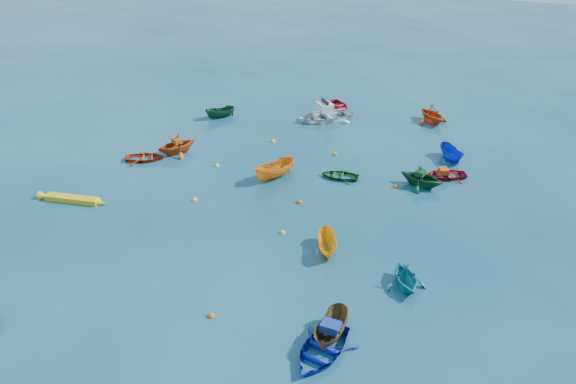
% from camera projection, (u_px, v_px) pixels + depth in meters
% --- Properties ---
extents(ground, '(160.00, 160.00, 0.00)m').
position_uv_depth(ground, '(249.00, 241.00, 28.67)').
color(ground, '#0A3B4E').
rests_on(ground, ground).
extents(sampan_brown_mid, '(1.00, 2.64, 1.02)m').
position_uv_depth(sampan_brown_mid, '(331.00, 338.00, 22.51)').
color(sampan_brown_mid, brown).
rests_on(sampan_brown_mid, ground).
extents(dinghy_blue_se, '(2.63, 3.42, 0.66)m').
position_uv_depth(dinghy_blue_se, '(321.00, 354.00, 21.72)').
color(dinghy_blue_se, '#0E23B1').
rests_on(dinghy_blue_se, ground).
extents(dinghy_orange_w, '(3.41, 3.57, 1.45)m').
position_uv_depth(dinghy_orange_w, '(177.00, 153.00, 38.28)').
color(dinghy_orange_w, '#C44B12').
rests_on(dinghy_orange_w, ground).
extents(sampan_yellow_mid, '(1.90, 2.65, 0.96)m').
position_uv_depth(sampan_yellow_mid, '(327.00, 251.00, 27.91)').
color(sampan_yellow_mid, '#FFA816').
rests_on(sampan_yellow_mid, ground).
extents(dinghy_green_e, '(2.56, 1.97, 0.49)m').
position_uv_depth(dinghy_green_e, '(339.00, 177.00, 35.02)').
color(dinghy_green_e, '#135117').
rests_on(dinghy_green_e, ground).
extents(dinghy_cyan_se, '(2.85, 2.96, 1.19)m').
position_uv_depth(dinghy_cyan_se, '(405.00, 286.00, 25.44)').
color(dinghy_cyan_se, teal).
rests_on(dinghy_cyan_se, ground).
extents(dinghy_red_nw, '(3.19, 2.86, 0.54)m').
position_uv_depth(dinghy_red_nw, '(145.00, 160.00, 37.29)').
color(dinghy_red_nw, '#A8310E').
rests_on(dinghy_red_nw, ground).
extents(sampan_orange_n, '(2.32, 3.26, 1.18)m').
position_uv_depth(sampan_orange_n, '(275.00, 178.00, 34.98)').
color(sampan_orange_n, orange).
rests_on(sampan_orange_n, ground).
extents(dinghy_green_n, '(3.02, 2.72, 1.39)m').
position_uv_depth(dinghy_green_n, '(421.00, 186.00, 34.03)').
color(dinghy_green_n, '#104522').
rests_on(dinghy_green_n, ground).
extents(dinghy_red_ne, '(3.25, 2.90, 0.55)m').
position_uv_depth(dinghy_red_ne, '(444.00, 177.00, 35.05)').
color(dinghy_red_ne, '#A20D13').
rests_on(dinghy_red_ne, ground).
extents(sampan_blue_far, '(2.29, 2.69, 1.00)m').
position_uv_depth(sampan_blue_far, '(451.00, 160.00, 37.32)').
color(sampan_blue_far, '#0F28C6').
rests_on(sampan_blue_far, ground).
extents(dinghy_red_far, '(3.61, 3.75, 0.63)m').
position_uv_depth(dinghy_red_far, '(338.00, 109.00, 45.96)').
color(dinghy_red_far, red).
rests_on(dinghy_red_far, ground).
extents(dinghy_orange_far, '(3.78, 3.77, 1.51)m').
position_uv_depth(dinghy_orange_far, '(431.00, 122.00, 43.35)').
color(dinghy_orange_far, '#CF4513').
rests_on(dinghy_orange_far, ground).
extents(sampan_green_far, '(2.28, 2.43, 0.94)m').
position_uv_depth(sampan_green_far, '(221.00, 117.00, 44.24)').
color(sampan_green_far, '#104625').
rests_on(sampan_green_far, ground).
extents(kayak_yellow, '(3.99, 1.35, 0.40)m').
position_uv_depth(kayak_yellow, '(73.00, 201.00, 32.35)').
color(kayak_yellow, yellow).
rests_on(kayak_yellow, ground).
extents(motorboat_white, '(5.28, 5.27, 1.50)m').
position_uv_depth(motorboat_white, '(324.00, 120.00, 43.83)').
color(motorboat_white, white).
rests_on(motorboat_white, ground).
extents(tarp_blue_a, '(0.76, 0.57, 0.37)m').
position_uv_depth(tarp_blue_a, '(331.00, 327.00, 22.06)').
color(tarp_blue_a, navy).
rests_on(tarp_blue_a, sampan_brown_mid).
extents(tarp_orange_a, '(0.85, 0.78, 0.33)m').
position_uv_depth(tarp_orange_a, '(177.00, 141.00, 37.88)').
color(tarp_orange_a, '#C85214').
rests_on(tarp_orange_a, dinghy_orange_w).
extents(tarp_green_b, '(0.60, 0.72, 0.31)m').
position_uv_depth(tarp_green_b, '(421.00, 173.00, 33.67)').
color(tarp_green_b, '#0F3F1E').
rests_on(tarp_green_b, dinghy_green_n).
extents(tarp_orange_b, '(0.78, 0.85, 0.34)m').
position_uv_depth(tarp_orange_b, '(443.00, 171.00, 34.83)').
color(tarp_orange_b, '#CA4314').
rests_on(tarp_orange_b, dinghy_red_ne).
extents(buoy_ye_a, '(0.30, 0.30, 0.30)m').
position_uv_depth(buoy_ye_a, '(195.00, 200.00, 32.46)').
color(buoy_ye_a, yellow).
rests_on(buoy_ye_a, ground).
extents(buoy_or_b, '(0.32, 0.32, 0.32)m').
position_uv_depth(buoy_or_b, '(211.00, 316.00, 23.63)').
color(buoy_or_b, '#D8580B').
rests_on(buoy_or_b, ground).
extents(buoy_ye_b, '(0.31, 0.31, 0.31)m').
position_uv_depth(buoy_ye_b, '(217.00, 166.00, 36.50)').
color(buoy_ye_b, '#FFF01A').
rests_on(buoy_ye_b, ground).
extents(buoy_or_c, '(0.35, 0.35, 0.35)m').
position_uv_depth(buoy_or_c, '(299.00, 203.00, 32.22)').
color(buoy_or_c, '#DE5A0C').
rests_on(buoy_or_c, ground).
extents(buoy_ye_c, '(0.31, 0.31, 0.31)m').
position_uv_depth(buoy_ye_c, '(283.00, 233.00, 29.35)').
color(buoy_ye_c, yellow).
rests_on(buoy_ye_c, ground).
extents(buoy_or_d, '(0.33, 0.33, 0.33)m').
position_uv_depth(buoy_or_d, '(395.00, 187.00, 33.89)').
color(buoy_or_d, orange).
rests_on(buoy_or_d, ground).
extents(buoy_ye_d, '(0.36, 0.36, 0.36)m').
position_uv_depth(buoy_ye_d, '(273.00, 142.00, 39.95)').
color(buoy_ye_d, yellow).
rests_on(buoy_ye_d, ground).
extents(buoy_or_e, '(0.36, 0.36, 0.36)m').
position_uv_depth(buoy_or_e, '(335.00, 155.00, 38.03)').
color(buoy_or_e, orange).
rests_on(buoy_or_e, ground).
extents(buoy_ye_e, '(0.30, 0.30, 0.30)m').
position_uv_depth(buoy_ye_e, '(449.00, 149.00, 38.78)').
color(buoy_ye_e, yellow).
rests_on(buoy_ye_e, ground).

